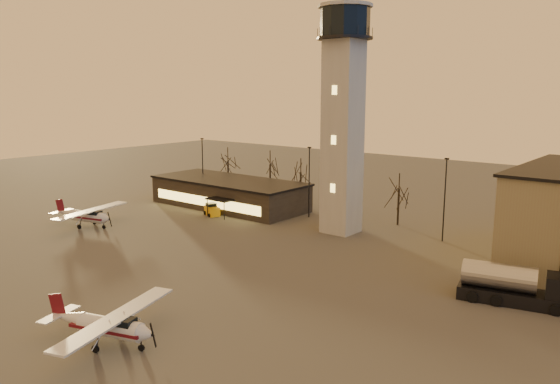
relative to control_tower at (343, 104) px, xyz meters
The scene contains 9 objects.
ground 34.15m from the control_tower, 90.00° to the right, with size 220.00×220.00×0.00m, color #42403D.
control_tower is the anchor object (origin of this frame).
terminal 26.24m from the control_tower, behind, with size 25.40×12.20×4.30m.
light_poles 10.97m from the control_tower, 63.48° to the left, with size 58.50×12.25×10.14m.
tree_row 19.48m from the control_tower, 146.24° to the left, with size 37.20×9.20×8.80m.
cessna_front 40.43m from the control_tower, 82.70° to the right, with size 9.69×11.92×3.32m.
cessna_rear 36.63m from the control_tower, 145.15° to the right, with size 9.93×12.37×3.42m.
fuel_truck 30.80m from the control_tower, 23.92° to the right, with size 9.48×4.60×3.39m.
service_cart 25.44m from the control_tower, 168.66° to the right, with size 3.14×2.59×1.76m.
Camera 1 is at (36.98, -27.85, 18.06)m, focal length 35.00 mm.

